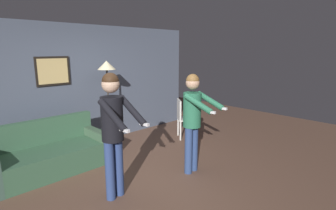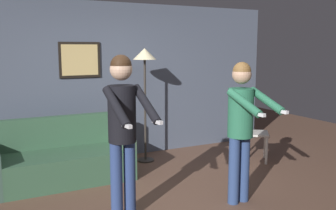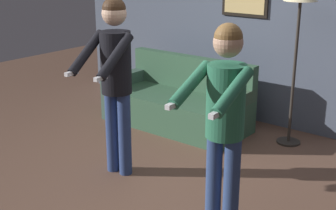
% 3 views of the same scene
% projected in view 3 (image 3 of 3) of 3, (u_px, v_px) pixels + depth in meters
% --- Properties ---
extents(ground_plane, '(12.00, 12.00, 0.00)m').
position_uv_depth(ground_plane, '(158.00, 185.00, 4.60)').
color(ground_plane, brown).
extents(back_wall_assembly, '(6.40, 0.09, 2.60)m').
position_uv_depth(back_wall_assembly, '(272.00, 25.00, 5.90)').
color(back_wall_assembly, '#4F596B').
rests_on(back_wall_assembly, ground_plane).
extents(couch, '(1.90, 0.85, 0.87)m').
position_uv_depth(couch, '(178.00, 105.00, 6.13)').
color(couch, '#385E43').
rests_on(couch, ground_plane).
extents(torchiere_lamp, '(0.38, 0.38, 1.85)m').
position_uv_depth(torchiere_lamp, '(300.00, 9.00, 5.13)').
color(torchiere_lamp, '#332D28').
rests_on(torchiere_lamp, ground_plane).
extents(person_standing_left, '(0.48, 0.68, 1.79)m').
position_uv_depth(person_standing_left, '(115.00, 70.00, 4.53)').
color(person_standing_left, navy).
rests_on(person_standing_left, ground_plane).
extents(person_standing_right, '(0.47, 0.71, 1.70)m').
position_uv_depth(person_standing_right, '(224.00, 111.00, 3.55)').
color(person_standing_right, navy).
rests_on(person_standing_right, ground_plane).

